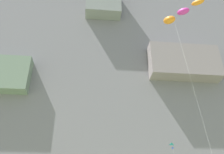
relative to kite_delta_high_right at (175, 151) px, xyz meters
The scene contains 3 objects.
cliff_face 37.90m from the kite_delta_high_right, 116.78° to the left, with size 180.00×30.72×80.51m.
kite_delta_high_right is the anchor object (origin of this frame).
kite_windsock_mid_right 22.73m from the kite_delta_high_right, 100.24° to the right, with size 6.12×5.74×27.62m.
Camera 1 is at (-2.39, -4.03, 3.24)m, focal length 40.17 mm.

